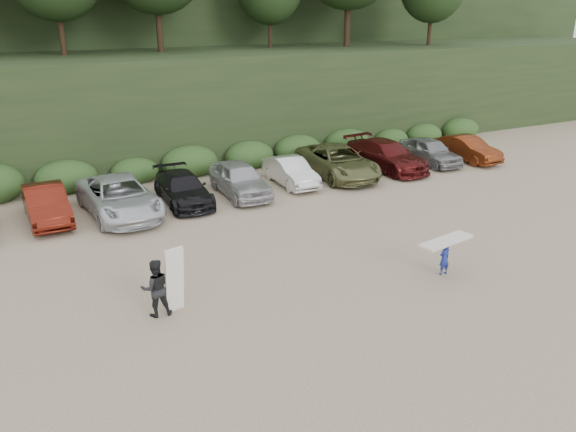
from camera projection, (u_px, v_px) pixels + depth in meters
ground at (303, 287)px, 18.31m from camera, size 120.00×120.00×0.00m
parked_cars at (172, 188)px, 25.79m from camera, size 39.23×6.70×1.64m
child_surfer at (445, 251)px, 18.86m from camera, size 2.20×0.92×1.28m
adult_surfer at (157, 287)px, 16.34m from camera, size 1.34×0.75×2.09m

